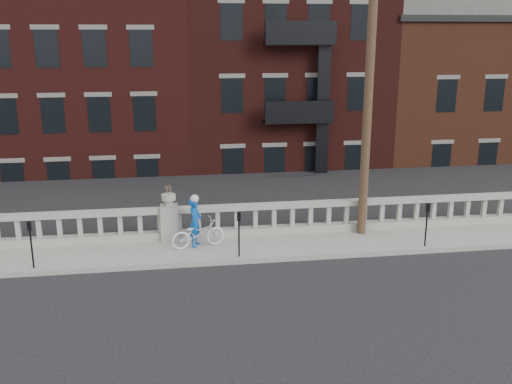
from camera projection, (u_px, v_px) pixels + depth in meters
ground at (171, 298)px, 14.40m from camera, size 120.00×120.00×0.00m
sidewalk at (171, 252)px, 17.24m from camera, size 32.00×2.20×0.15m
balustrade at (170, 224)px, 17.99m from camera, size 28.00×0.34×1.03m
planter_pedestal at (169, 218)px, 17.94m from camera, size 0.55×0.55×1.76m
lower_level at (177, 97)px, 35.74m from camera, size 80.00×44.00×20.80m
utility_pole at (369, 75)px, 17.31m from camera, size 1.60×0.28×10.00m
parking_meter_b at (31, 239)px, 15.65m from camera, size 0.10×0.09×1.36m
parking_meter_c at (239, 229)px, 16.47m from camera, size 0.10×0.09×1.36m
parking_meter_d at (427, 220)px, 17.28m from camera, size 0.10×0.09×1.36m
bicycle at (198, 233)px, 17.33m from camera, size 1.76×0.99×0.87m
cyclist at (195, 222)px, 17.34m from camera, size 0.54×0.65×1.52m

